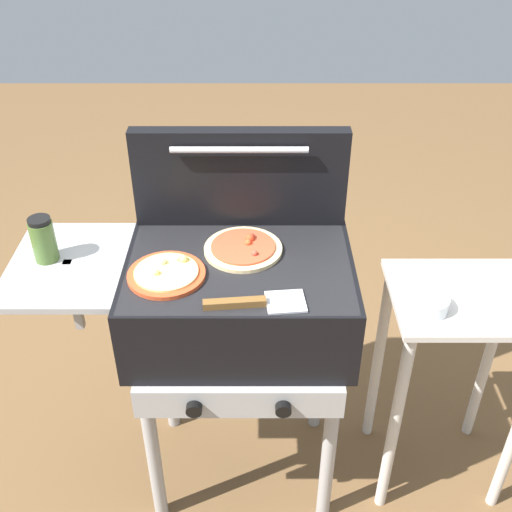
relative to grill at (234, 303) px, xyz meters
The scene contains 10 objects.
ground_plane 0.76m from the grill, 17.39° to the left, with size 8.00×8.00×0.00m, color brown.
grill is the anchor object (origin of this frame).
grill_lid_open 0.37m from the grill, 86.33° to the left, with size 0.63×0.08×0.30m.
pizza_pepperoni 0.17m from the grill, 67.27° to the left, with size 0.22×0.22×0.04m.
pizza_cheese 0.24m from the grill, 161.12° to the right, with size 0.21×0.21×0.03m.
sauce_jar 0.56m from the grill, behind, with size 0.07×0.07×0.13m.
spatula 0.25m from the grill, 71.83° to the right, with size 0.26×0.10×0.02m.
prep_table 0.70m from the grill, ahead, with size 0.44×0.36×0.78m.
topping_bowl_near 0.80m from the grill, ahead, with size 0.09×0.09×0.04m.
topping_bowl_far 0.55m from the grill, ahead, with size 0.11×0.11×0.04m.
Camera 1 is at (0.05, -1.40, 1.90)m, focal length 43.40 mm.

